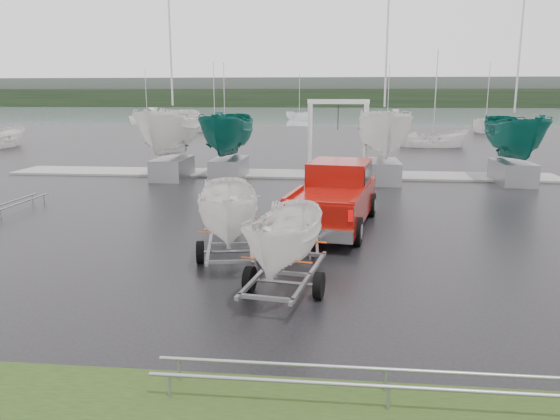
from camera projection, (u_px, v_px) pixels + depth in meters
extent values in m
plane|color=black|center=(236.00, 233.00, 17.68)|extent=(120.00, 120.00, 0.00)
plane|color=gray|center=(323.00, 115.00, 114.94)|extent=(300.00, 300.00, 0.00)
cube|color=gray|center=(279.00, 174.00, 30.31)|extent=(30.00, 3.00, 0.12)
cube|color=black|center=(329.00, 98.00, 182.40)|extent=(300.00, 8.00, 6.00)
cube|color=#4C5651|center=(329.00, 92.00, 189.76)|extent=(300.00, 6.00, 10.00)
cube|color=maroon|center=(334.00, 202.00, 18.22)|extent=(3.11, 6.48, 1.02)
cube|color=maroon|center=(340.00, 174.00, 19.11)|extent=(2.35, 2.75, 0.91)
cube|color=black|center=(340.00, 172.00, 19.10)|extent=(2.34, 2.49, 0.59)
cube|color=silver|center=(315.00, 235.00, 15.30)|extent=(2.17, 0.54, 0.38)
cylinder|color=black|center=(316.00, 202.00, 20.49)|extent=(0.45, 0.90, 0.86)
cylinder|color=black|center=(371.00, 205.00, 19.97)|extent=(0.45, 0.90, 0.86)
cylinder|color=black|center=(289.00, 227.00, 16.65)|extent=(0.45, 0.90, 0.86)
cylinder|color=black|center=(356.00, 231.00, 16.13)|extent=(0.45, 0.90, 0.86)
cube|color=gray|center=(263.00, 271.00, 12.44)|extent=(0.66, 3.57, 0.08)
cube|color=gray|center=(310.00, 275.00, 12.16)|extent=(0.66, 3.57, 0.08)
cylinder|color=gray|center=(284.00, 282.00, 12.14)|extent=(1.59, 0.34, 0.08)
cylinder|color=black|center=(250.00, 279.00, 12.35)|extent=(0.27, 0.62, 0.60)
cylinder|color=black|center=(319.00, 285.00, 11.94)|extent=(0.27, 0.62, 0.60)
imported|color=silver|center=(286.00, 188.00, 11.90)|extent=(1.65, 1.68, 3.80)
cube|color=#FF4908|center=(294.00, 241.00, 12.94)|extent=(1.54, 0.29, 0.03)
cube|color=#FF4908|center=(276.00, 260.00, 11.43)|extent=(1.54, 0.29, 0.03)
cube|color=gray|center=(210.00, 244.00, 14.64)|extent=(0.74, 3.55, 0.08)
cube|color=gray|center=(251.00, 244.00, 14.73)|extent=(0.74, 3.55, 0.08)
cylinder|color=gray|center=(230.00, 251.00, 14.52)|extent=(1.59, 0.37, 0.08)
cylinder|color=black|center=(200.00, 252.00, 14.45)|extent=(0.29, 0.62, 0.60)
cylinder|color=black|center=(260.00, 251.00, 14.58)|extent=(0.29, 0.62, 0.60)
imported|color=silver|center=(229.00, 164.00, 14.23)|extent=(1.89, 1.92, 4.28)
cube|color=#FF4908|center=(230.00, 218.00, 15.35)|extent=(1.53, 0.33, 0.03)
cube|color=#FF4908|center=(230.00, 232.00, 13.79)|extent=(1.53, 0.33, 0.03)
cylinder|color=silver|center=(309.00, 140.00, 28.96)|extent=(0.16, 0.58, 3.99)
cylinder|color=silver|center=(311.00, 138.00, 30.51)|extent=(0.16, 0.58, 3.99)
cylinder|color=silver|center=(366.00, 141.00, 28.65)|extent=(0.16, 0.58, 3.99)
cylinder|color=silver|center=(365.00, 138.00, 30.20)|extent=(0.16, 0.58, 3.99)
cube|color=silver|center=(338.00, 102.00, 29.16)|extent=(3.30, 0.25, 0.25)
cube|color=gray|center=(172.00, 168.00, 28.82)|extent=(1.60, 3.20, 1.10)
imported|color=silver|center=(169.00, 90.00, 27.98)|extent=(2.64, 2.71, 7.02)
cylinder|color=#B2B2B7|center=(170.00, 36.00, 27.90)|extent=(0.10, 0.10, 7.00)
cube|color=gray|center=(229.00, 169.00, 28.71)|extent=(1.60, 3.20, 1.10)
imported|color=#0C564A|center=(228.00, 96.00, 27.92)|extent=(2.41, 2.48, 6.42)
cube|color=gray|center=(383.00, 171.00, 27.70)|extent=(1.60, 3.20, 1.10)
imported|color=silver|center=(386.00, 91.00, 26.87)|extent=(2.59, 2.66, 6.89)
cylinder|color=#B2B2B7|center=(387.00, 34.00, 26.78)|extent=(0.10, 0.10, 7.00)
cube|color=gray|center=(512.00, 172.00, 27.33)|extent=(1.60, 3.20, 1.10)
imported|color=#0C564A|center=(519.00, 98.00, 26.57)|extent=(2.34, 2.40, 6.22)
cylinder|color=#B2B2B7|center=(521.00, 39.00, 26.47)|extent=(0.10, 0.10, 7.00)
cylinder|color=gray|center=(0.00, 210.00, 19.48)|extent=(0.06, 6.50, 0.06)
cylinder|color=gray|center=(389.00, 387.00, 7.72)|extent=(7.00, 0.06, 0.06)
cylinder|color=gray|center=(386.00, 369.00, 8.20)|extent=(7.00, 0.06, 0.06)
imported|color=silver|center=(215.00, 132.00, 64.13)|extent=(3.17, 3.11, 7.34)
cylinder|color=#B2B2B7|center=(214.00, 97.00, 63.29)|extent=(0.08, 0.08, 8.00)
imported|color=silver|center=(432.00, 147.00, 46.07)|extent=(2.26, 2.20, 5.83)
cylinder|color=#B2B2B7|center=(435.00, 99.00, 45.23)|extent=(0.08, 0.08, 8.00)
imported|color=silver|center=(485.00, 132.00, 64.09)|extent=(3.39, 3.44, 7.00)
cylinder|color=#B2B2B7|center=(488.00, 97.00, 63.25)|extent=(0.08, 0.08, 8.00)
imported|color=silver|center=(148.00, 123.00, 83.08)|extent=(3.02, 3.01, 5.64)
cylinder|color=#B2B2B7|center=(146.00, 97.00, 82.25)|extent=(0.08, 0.08, 8.00)
imported|color=silver|center=(299.00, 120.00, 93.75)|extent=(3.49, 3.50, 6.50)
cylinder|color=#B2B2B7|center=(299.00, 96.00, 92.91)|extent=(0.08, 0.08, 8.00)
imported|color=silver|center=(387.00, 130.00, 68.71)|extent=(2.99, 2.99, 5.55)
cylinder|color=#B2B2B7|center=(388.00, 97.00, 67.87)|extent=(0.08, 0.08, 8.00)
imported|color=silver|center=(225.00, 131.00, 65.21)|extent=(2.97, 2.99, 5.74)
cylinder|color=#B2B2B7|center=(224.00, 97.00, 64.37)|extent=(0.08, 0.08, 8.00)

